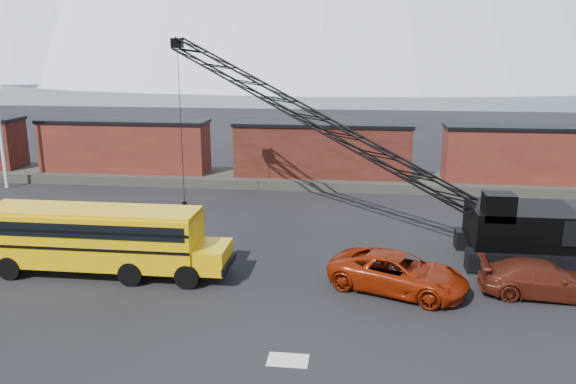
{
  "coord_description": "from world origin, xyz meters",
  "views": [
    {
      "loc": [
        2.58,
        -21.0,
        10.27
      ],
      "look_at": [
        -0.9,
        7.49,
        3.0
      ],
      "focal_mm": 35.0,
      "sensor_mm": 36.0,
      "label": 1
    }
  ],
  "objects_px": {
    "red_pickup": "(398,273)",
    "crawler_crane": "(318,121)",
    "school_bus": "(100,238)",
    "maroon_suv": "(543,279)"
  },
  "relations": [
    {
      "from": "red_pickup",
      "to": "crawler_crane",
      "type": "height_order",
      "value": "crawler_crane"
    },
    {
      "from": "school_bus",
      "to": "red_pickup",
      "type": "xyz_separation_m",
      "value": [
        13.71,
        -0.27,
        -0.96
      ]
    },
    {
      "from": "crawler_crane",
      "to": "red_pickup",
      "type": "bearing_deg",
      "value": -62.01
    },
    {
      "from": "school_bus",
      "to": "maroon_suv",
      "type": "height_order",
      "value": "school_bus"
    },
    {
      "from": "red_pickup",
      "to": "school_bus",
      "type": "bearing_deg",
      "value": 110.31
    },
    {
      "from": "school_bus",
      "to": "red_pickup",
      "type": "bearing_deg",
      "value": -1.11
    },
    {
      "from": "maroon_suv",
      "to": "red_pickup",
      "type": "bearing_deg",
      "value": 94.96
    },
    {
      "from": "school_bus",
      "to": "maroon_suv",
      "type": "bearing_deg",
      "value": -0.17
    },
    {
      "from": "maroon_suv",
      "to": "school_bus",
      "type": "bearing_deg",
      "value": 92.85
    },
    {
      "from": "school_bus",
      "to": "red_pickup",
      "type": "distance_m",
      "value": 13.75
    }
  ]
}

